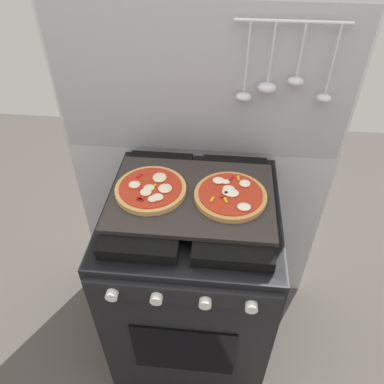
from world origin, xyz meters
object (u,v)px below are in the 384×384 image
object	(u,v)px
pizza_left	(151,189)
pizza_right	(231,195)
baking_tray	(192,196)
stove	(192,280)

from	to	relation	value
pizza_left	pizza_right	size ratio (longest dim) A/B	1.00
baking_tray	pizza_right	size ratio (longest dim) A/B	2.29
stove	pizza_left	distance (m)	0.50
stove	baking_tray	distance (m)	0.46
pizza_right	pizza_left	bearing A→B (deg)	179.21
stove	pizza_right	size ratio (longest dim) A/B	3.81
baking_tray	stove	bearing A→B (deg)	-90.00
pizza_left	pizza_right	world-z (taller)	pizza_right
stove	baking_tray	world-z (taller)	baking_tray
baking_tray	pizza_right	bearing A→B (deg)	-2.58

